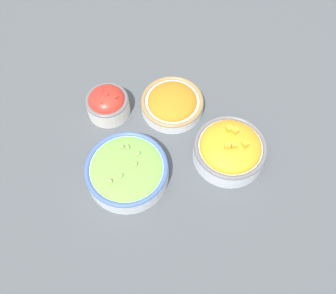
{
  "coord_description": "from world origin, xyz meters",
  "views": [
    {
      "loc": [
        -0.1,
        -0.45,
        0.85
      ],
      "look_at": [
        0.0,
        0.0,
        0.03
      ],
      "focal_mm": 40.0,
      "sensor_mm": 36.0,
      "label": 1
    }
  ],
  "objects_px": {
    "bowl_lettuce": "(127,170)",
    "bowl_carrots": "(172,103)",
    "bowl_cherry_tomatoes": "(107,103)",
    "bowl_squash": "(230,149)"
  },
  "relations": [
    {
      "from": "bowl_lettuce",
      "to": "bowl_squash",
      "type": "xyz_separation_m",
      "value": [
        0.26,
        0.0,
        0.01
      ]
    },
    {
      "from": "bowl_cherry_tomatoes",
      "to": "bowl_carrots",
      "type": "distance_m",
      "value": 0.17
    },
    {
      "from": "bowl_carrots",
      "to": "bowl_lettuce",
      "type": "bearing_deg",
      "value": -130.76
    },
    {
      "from": "bowl_cherry_tomatoes",
      "to": "bowl_carrots",
      "type": "height_order",
      "value": "bowl_cherry_tomatoes"
    },
    {
      "from": "bowl_lettuce",
      "to": "bowl_carrots",
      "type": "xyz_separation_m",
      "value": [
        0.15,
        0.18,
        -0.01
      ]
    },
    {
      "from": "bowl_squash",
      "to": "bowl_carrots",
      "type": "relative_size",
      "value": 1.07
    },
    {
      "from": "bowl_squash",
      "to": "bowl_carrots",
      "type": "distance_m",
      "value": 0.21
    },
    {
      "from": "bowl_squash",
      "to": "bowl_carrots",
      "type": "height_order",
      "value": "bowl_squash"
    },
    {
      "from": "bowl_squash",
      "to": "bowl_carrots",
      "type": "xyz_separation_m",
      "value": [
        -0.11,
        0.18,
        -0.01
      ]
    },
    {
      "from": "bowl_lettuce",
      "to": "bowl_squash",
      "type": "bearing_deg",
      "value": 0.15
    }
  ]
}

